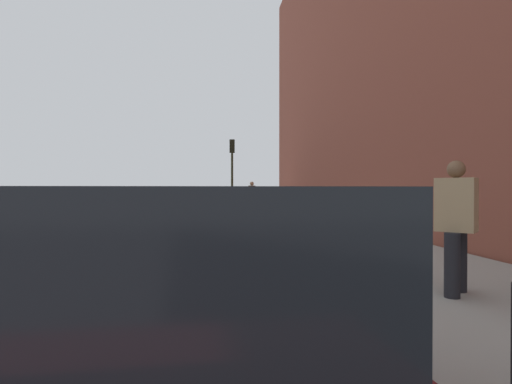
{
  "coord_description": "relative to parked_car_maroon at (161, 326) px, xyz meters",
  "views": [
    {
      "loc": [
        -13.44,
        -0.12,
        1.51
      ],
      "look_at": [
        -0.01,
        -1.85,
        1.4
      ],
      "focal_mm": 28.13,
      "sensor_mm": 36.0,
      "label": 1
    }
  ],
  "objects": [
    {
      "name": "pedestrian_brown_coat",
      "position": [
        20.99,
        -2.97,
        0.35
      ],
      "size": [
        0.56,
        0.57,
        1.79
      ],
      "color": "black",
      "rests_on": "sidewalk"
    },
    {
      "name": "parked_car_navy",
      "position": [
        5.56,
        0.02,
        0.0
      ],
      "size": [
        4.46,
        2.03,
        1.51
      ],
      "color": "black",
      "rests_on": "ground"
    },
    {
      "name": "lane_stripe_centre",
      "position": [
        11.21,
        3.09,
        -0.75
      ],
      "size": [
        28.0,
        0.14,
        0.01
      ],
      "primitive_type": "cube",
      "color": "gold",
      "rests_on": "ground"
    },
    {
      "name": "pedestrian_tan_coat",
      "position": [
        2.53,
        -3.43,
        0.31
      ],
      "size": [
        0.54,
        0.53,
        1.72
      ],
      "color": "black",
      "rests_on": "sidewalk"
    },
    {
      "name": "building_facade",
      "position": [
        11.21,
        -6.16,
        6.74
      ],
      "size": [
        32.0,
        0.8,
        15.0
      ],
      "primitive_type": "cube",
      "color": "brown",
      "rests_on": "ground"
    },
    {
      "name": "sidewalk",
      "position": [
        11.21,
        -3.41,
        -0.68
      ],
      "size": [
        28.0,
        4.6,
        0.15
      ],
      "primitive_type": "cube",
      "color": "gray",
      "rests_on": "ground"
    },
    {
      "name": "parked_car_charcoal",
      "position": [
        17.73,
        0.02,
        0.0
      ],
      "size": [
        4.7,
        1.91,
        1.51
      ],
      "color": "black",
      "rests_on": "ground"
    },
    {
      "name": "traffic_light_pole",
      "position": [
        19.12,
        -1.69,
        2.11
      ],
      "size": [
        0.35,
        0.26,
        3.99
      ],
      "color": "#2D2D19",
      "rests_on": "sidewalk"
    },
    {
      "name": "parked_car_black",
      "position": [
        11.89,
        0.07,
        0.0
      ],
      "size": [
        4.63,
        2.02,
        1.51
      ],
      "color": "black",
      "rests_on": "ground"
    },
    {
      "name": "rolling_suitcase",
      "position": [
        21.43,
        -2.94,
        -0.32
      ],
      "size": [
        0.34,
        0.22,
        0.92
      ],
      "color": "#471E19",
      "rests_on": "sidewalk"
    },
    {
      "name": "parked_car_maroon",
      "position": [
        0.0,
        0.0,
        0.0
      ],
      "size": [
        4.3,
        2.01,
        1.51
      ],
      "color": "black",
      "rests_on": "ground"
    },
    {
      "name": "snow_bank_curb",
      "position": [
        12.03,
        -0.81,
        -0.65
      ],
      "size": [
        5.46,
        0.56,
        0.22
      ],
      "primitive_type": "cube",
      "color": "white",
      "rests_on": "ground"
    },
    {
      "name": "ground_plane",
      "position": [
        11.21,
        -0.11,
        -0.76
      ],
      "size": [
        56.0,
        56.0,
        0.0
      ],
      "primitive_type": "plane",
      "color": "#333335"
    }
  ]
}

